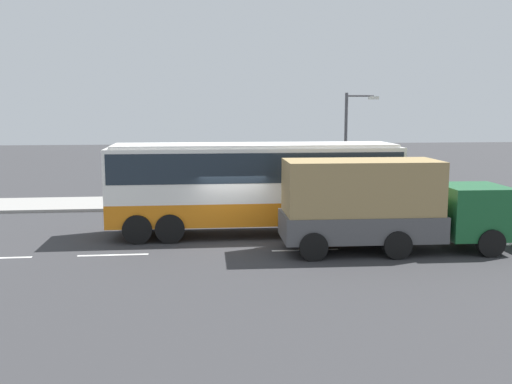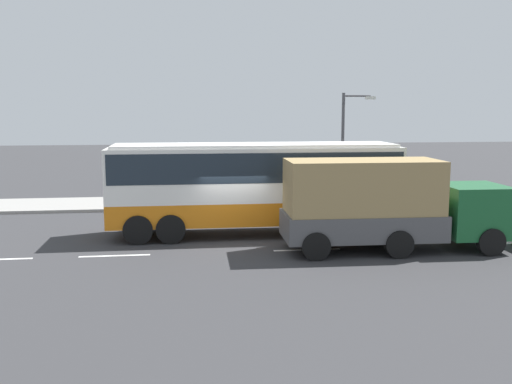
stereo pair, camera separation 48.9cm
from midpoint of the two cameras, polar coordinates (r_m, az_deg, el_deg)
name	(u,v)px [view 1 (the left image)]	position (r m, az deg, el deg)	size (l,w,h in m)	color
ground_plane	(233,241)	(22.11, -1.68, -4.83)	(120.00, 120.00, 0.00)	#333335
sidewalk_curb	(222,202)	(30.80, -2.94, -0.96)	(80.00, 4.00, 0.15)	gray
lane_centreline	(157,254)	(20.41, -9.08, -6.03)	(27.35, 0.16, 0.01)	white
coach_bus	(255,179)	(22.90, 0.48, 1.33)	(11.44, 2.80, 3.62)	orange
cargo_truck	(385,204)	(20.80, 13.28, -1.13)	(7.94, 2.68, 3.23)	#19592D
pedestrian_near_curb	(369,181)	(31.61, 11.55, 1.05)	(0.32, 0.32, 1.69)	brown
street_lamp	(350,139)	(29.82, 9.68, 5.15)	(1.72, 0.24, 5.62)	#47474C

